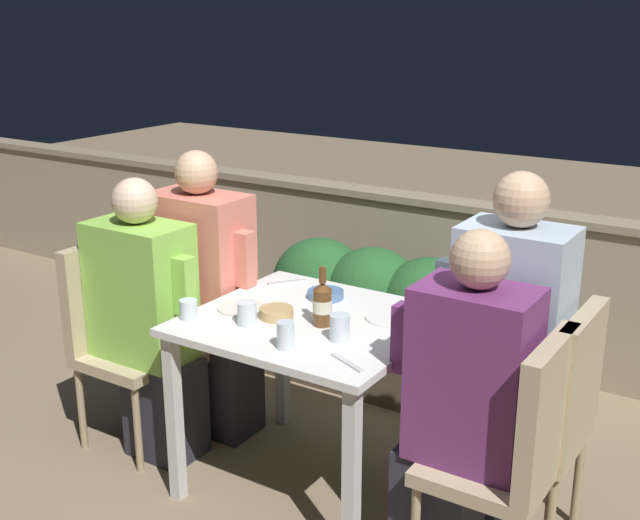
{
  "coord_description": "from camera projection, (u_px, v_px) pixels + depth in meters",
  "views": [
    {
      "loc": [
        1.58,
        -2.4,
        1.87
      ],
      "look_at": [
        0.0,
        0.06,
        0.95
      ],
      "focal_mm": 45.0,
      "sensor_mm": 36.0,
      "label": 1
    }
  ],
  "objects": [
    {
      "name": "dining_table",
      "position": [
        311.0,
        343.0,
        3.12
      ],
      "size": [
        0.9,
        0.83,
        0.73
      ],
      "color": "white",
      "rests_on": "ground_plane"
    },
    {
      "name": "chair_left_far",
      "position": [
        176.0,
        309.0,
        3.72
      ],
      "size": [
        0.41,
        0.4,
        0.91
      ],
      "color": "tan",
      "rests_on": "ground_plane"
    },
    {
      "name": "chair_left_near",
      "position": [
        117.0,
        326.0,
        3.52
      ],
      "size": [
        0.41,
        0.4,
        0.91
      ],
      "color": "tan",
      "rests_on": "ground_plane"
    },
    {
      "name": "glass_cup_3",
      "position": [
        189.0,
        309.0,
        3.07
      ],
      "size": [
        0.07,
        0.07,
        0.08
      ],
      "color": "silver",
      "rests_on": "dining_table"
    },
    {
      "name": "chair_right_far",
      "position": [
        552.0,
        409.0,
        2.79
      ],
      "size": [
        0.41,
        0.4,
        0.91
      ],
      "color": "tan",
      "rests_on": "ground_plane"
    },
    {
      "name": "parapet_wall",
      "position": [
        467.0,
        279.0,
        4.44
      ],
      "size": [
        9.0,
        0.18,
        0.88
      ],
      "color": "gray",
      "rests_on": "ground_plane"
    },
    {
      "name": "plate_1",
      "position": [
        242.0,
        308.0,
        3.18
      ],
      "size": [
        0.19,
        0.19,
        0.01
      ],
      "color": "silver",
      "rests_on": "dining_table"
    },
    {
      "name": "chair_right_near",
      "position": [
        518.0,
        444.0,
        2.56
      ],
      "size": [
        0.41,
        0.4,
        0.91
      ],
      "color": "tan",
      "rests_on": "ground_plane"
    },
    {
      "name": "glass_cup_0",
      "position": [
        340.0,
        327.0,
        2.87
      ],
      "size": [
        0.07,
        0.07,
        0.1
      ],
      "color": "silver",
      "rests_on": "dining_table"
    },
    {
      "name": "person_purple_stripe",
      "position": [
        462.0,
        407.0,
        2.64
      ],
      "size": [
        0.48,
        0.26,
        1.23
      ],
      "color": "#282833",
      "rests_on": "ground_plane"
    },
    {
      "name": "potted_plant",
      "position": [
        180.0,
        278.0,
        4.34
      ],
      "size": [
        0.36,
        0.36,
        0.78
      ],
      "color": "brown",
      "rests_on": "ground_plane"
    },
    {
      "name": "glass_cup_2",
      "position": [
        247.0,
        313.0,
        3.01
      ],
      "size": [
        0.07,
        0.07,
        0.09
      ],
      "color": "silver",
      "rests_on": "dining_table"
    },
    {
      "name": "person_blue_shirt",
      "position": [
        501.0,
        358.0,
        2.85
      ],
      "size": [
        0.47,
        0.26,
        1.36
      ],
      "color": "#282833",
      "rests_on": "ground_plane"
    },
    {
      "name": "bowl_1",
      "position": [
        326.0,
        294.0,
        3.3
      ],
      "size": [
        0.15,
        0.15,
        0.03
      ],
      "color": "#4C709E",
      "rests_on": "dining_table"
    },
    {
      "name": "fork_1",
      "position": [
        347.0,
        363.0,
        2.69
      ],
      "size": [
        0.16,
        0.09,
        0.01
      ],
      "color": "silver",
      "rests_on": "dining_table"
    },
    {
      "name": "person_green_blouse",
      "position": [
        149.0,
        320.0,
        3.39
      ],
      "size": [
        0.5,
        0.26,
        1.22
      ],
      "color": "#282833",
      "rests_on": "ground_plane"
    },
    {
      "name": "ground_plane",
      "position": [
        312.0,
        484.0,
        3.31
      ],
      "size": [
        16.0,
        16.0,
        0.0
      ],
      "primitive_type": "plane",
      "color": "#847056"
    },
    {
      "name": "bowl_0",
      "position": [
        276.0,
        312.0,
        3.09
      ],
      "size": [
        0.13,
        0.13,
        0.04
      ],
      "color": "tan",
      "rests_on": "dining_table"
    },
    {
      "name": "planter_hedge",
      "position": [
        373.0,
        312.0,
        4.04
      ],
      "size": [
        1.15,
        0.47,
        0.75
      ],
      "color": "brown",
      "rests_on": "ground_plane"
    },
    {
      "name": "fork_0",
      "position": [
        286.0,
        282.0,
        3.48
      ],
      "size": [
        0.12,
        0.15,
        0.01
      ],
      "color": "silver",
      "rests_on": "dining_table"
    },
    {
      "name": "person_coral_top",
      "position": [
        207.0,
        295.0,
        3.58
      ],
      "size": [
        0.51,
        0.26,
        1.3
      ],
      "color": "#282833",
      "rests_on": "ground_plane"
    },
    {
      "name": "beer_bottle",
      "position": [
        322.0,
        303.0,
        3.0
      ],
      "size": [
        0.07,
        0.07,
        0.23
      ],
      "color": "brown",
      "rests_on": "dining_table"
    },
    {
      "name": "glass_cup_1",
      "position": [
        286.0,
        335.0,
        2.8
      ],
      "size": [
        0.06,
        0.06,
        0.1
      ],
      "color": "silver",
      "rests_on": "dining_table"
    },
    {
      "name": "plate_0",
      "position": [
        392.0,
        318.0,
        3.08
      ],
      "size": [
        0.21,
        0.21,
        0.01
      ],
      "color": "white",
      "rests_on": "dining_table"
    }
  ]
}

